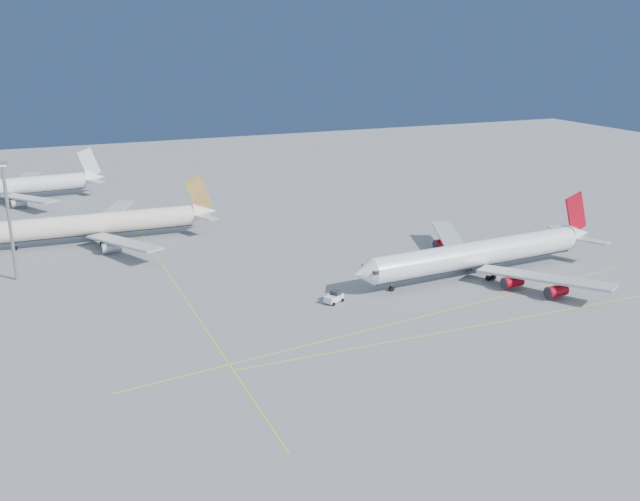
# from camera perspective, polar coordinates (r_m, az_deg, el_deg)

# --- Properties ---
(ground) EXTENTS (500.00, 500.00, 0.00)m
(ground) POSITION_cam_1_polar(r_m,az_deg,el_deg) (145.76, 6.77, -4.49)
(ground) COLOR slate
(ground) RESTS_ON ground
(taxiway_lines) EXTENTS (118.86, 140.00, 0.02)m
(taxiway_lines) POSITION_cam_1_polar(r_m,az_deg,el_deg) (144.86, 0.44, -4.50)
(taxiway_lines) COLOR yellow
(taxiway_lines) RESTS_ON ground
(airliner_virgin) EXTENTS (67.12, 60.12, 16.55)m
(airliner_virgin) POSITION_cam_1_polar(r_m,az_deg,el_deg) (166.31, 12.84, -0.24)
(airliner_virgin) COLOR white
(airliner_virgin) RESTS_ON ground
(airliner_etihad) EXTENTS (61.48, 56.92, 16.08)m
(airliner_etihad) POSITION_cam_1_polar(r_m,az_deg,el_deg) (196.73, -16.95, 2.09)
(airliner_etihad) COLOR beige
(airliner_etihad) RESTS_ON ground
(airliner_third) EXTENTS (59.07, 54.36, 15.84)m
(airliner_third) POSITION_cam_1_polar(r_m,az_deg,el_deg) (255.18, -23.31, 4.73)
(airliner_third) COLOR white
(airliner_third) RESTS_ON ground
(pushback_tug) EXTENTS (4.72, 4.03, 2.37)m
(pushback_tug) POSITION_cam_1_polar(r_m,az_deg,el_deg) (146.72, 1.15, -3.76)
(pushback_tug) COLOR white
(pushback_tug) RESTS_ON ground
(light_mast) EXTENTS (2.30, 2.30, 26.64)m
(light_mast) POSITION_cam_1_polar(r_m,az_deg,el_deg) (170.01, -23.67, 2.86)
(light_mast) COLOR gray
(light_mast) RESTS_ON ground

